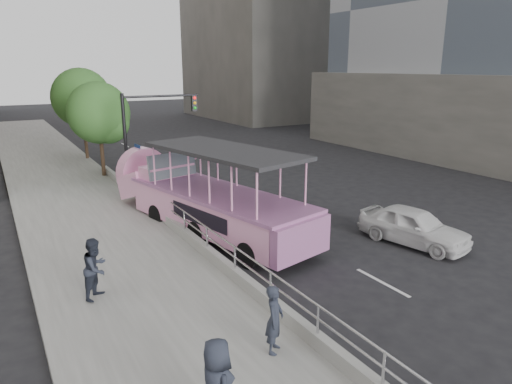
{
  "coord_description": "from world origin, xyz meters",
  "views": [
    {
      "loc": [
        -8.95,
        -11.15,
        6.49
      ],
      "look_at": [
        -0.86,
        2.61,
        2.09
      ],
      "focal_mm": 32.0,
      "sensor_mm": 36.0,
      "label": 1
    }
  ],
  "objects_px": {
    "pedestrian_near": "(274,319)",
    "parking_sign": "(139,168)",
    "pedestrian_mid": "(96,268)",
    "car": "(414,226)",
    "traffic_signal": "(147,126)",
    "street_tree_near": "(101,115)",
    "duck_boat": "(202,199)",
    "street_tree_far": "(83,100)"
  },
  "relations": [
    {
      "from": "parking_sign",
      "to": "street_tree_far",
      "type": "distance_m",
      "value": 12.18
    },
    {
      "from": "pedestrian_near",
      "to": "pedestrian_mid",
      "type": "distance_m",
      "value": 5.42
    },
    {
      "from": "duck_boat",
      "to": "street_tree_near",
      "type": "distance_m",
      "value": 11.02
    },
    {
      "from": "pedestrian_near",
      "to": "traffic_signal",
      "type": "distance_m",
      "value": 16.47
    },
    {
      "from": "street_tree_far",
      "to": "pedestrian_mid",
      "type": "bearing_deg",
      "value": -100.32
    },
    {
      "from": "pedestrian_near",
      "to": "duck_boat",
      "type": "bearing_deg",
      "value": 30.86
    },
    {
      "from": "pedestrian_near",
      "to": "parking_sign",
      "type": "distance_m",
      "value": 13.69
    },
    {
      "from": "traffic_signal",
      "to": "street_tree_near",
      "type": "distance_m",
      "value": 3.8
    },
    {
      "from": "duck_boat",
      "to": "pedestrian_near",
      "type": "bearing_deg",
      "value": -104.05
    },
    {
      "from": "pedestrian_near",
      "to": "pedestrian_mid",
      "type": "relative_size",
      "value": 0.92
    },
    {
      "from": "pedestrian_mid",
      "to": "street_tree_near",
      "type": "bearing_deg",
      "value": 29.45
    },
    {
      "from": "pedestrian_near",
      "to": "traffic_signal",
      "type": "height_order",
      "value": "traffic_signal"
    },
    {
      "from": "traffic_signal",
      "to": "street_tree_near",
      "type": "xyz_separation_m",
      "value": [
        -1.6,
        3.43,
        0.32
      ]
    },
    {
      "from": "car",
      "to": "traffic_signal",
      "type": "height_order",
      "value": "traffic_signal"
    },
    {
      "from": "pedestrian_near",
      "to": "street_tree_far",
      "type": "xyz_separation_m",
      "value": [
        0.95,
        25.55,
        3.21
      ]
    },
    {
      "from": "car",
      "to": "parking_sign",
      "type": "bearing_deg",
      "value": 113.41
    },
    {
      "from": "car",
      "to": "street_tree_near",
      "type": "height_order",
      "value": "street_tree_near"
    },
    {
      "from": "parking_sign",
      "to": "traffic_signal",
      "type": "xyz_separation_m",
      "value": [
        1.29,
        2.5,
        1.66
      ]
    },
    {
      "from": "duck_boat",
      "to": "pedestrian_near",
      "type": "height_order",
      "value": "duck_boat"
    },
    {
      "from": "pedestrian_near",
      "to": "street_tree_near",
      "type": "distance_m",
      "value": 19.76
    },
    {
      "from": "duck_boat",
      "to": "pedestrian_near",
      "type": "distance_m",
      "value": 9.2
    },
    {
      "from": "pedestrian_near",
      "to": "parking_sign",
      "type": "relative_size",
      "value": 0.54
    },
    {
      "from": "traffic_signal",
      "to": "street_tree_far",
      "type": "xyz_separation_m",
      "value": [
        -1.4,
        9.43,
        0.81
      ]
    },
    {
      "from": "pedestrian_mid",
      "to": "street_tree_far",
      "type": "xyz_separation_m",
      "value": [
        3.82,
        20.96,
        3.14
      ]
    },
    {
      "from": "street_tree_near",
      "to": "traffic_signal",
      "type": "bearing_deg",
      "value": -65.02
    },
    {
      "from": "pedestrian_near",
      "to": "pedestrian_mid",
      "type": "xyz_separation_m",
      "value": [
        -2.87,
        4.59,
        0.07
      ]
    },
    {
      "from": "pedestrian_mid",
      "to": "pedestrian_near",
      "type": "bearing_deg",
      "value": -104.97
    },
    {
      "from": "parking_sign",
      "to": "street_tree_far",
      "type": "bearing_deg",
      "value": 90.5
    },
    {
      "from": "pedestrian_mid",
      "to": "traffic_signal",
      "type": "relative_size",
      "value": 0.33
    },
    {
      "from": "duck_boat",
      "to": "car",
      "type": "bearing_deg",
      "value": -41.7
    },
    {
      "from": "pedestrian_mid",
      "to": "duck_boat",
      "type": "bearing_deg",
      "value": -6.63
    },
    {
      "from": "car",
      "to": "traffic_signal",
      "type": "relative_size",
      "value": 0.8
    },
    {
      "from": "car",
      "to": "traffic_signal",
      "type": "bearing_deg",
      "value": 103.15
    },
    {
      "from": "traffic_signal",
      "to": "street_tree_near",
      "type": "height_order",
      "value": "street_tree_near"
    },
    {
      "from": "duck_boat",
      "to": "traffic_signal",
      "type": "bearing_deg",
      "value": 89.09
    },
    {
      "from": "traffic_signal",
      "to": "street_tree_far",
      "type": "relative_size",
      "value": 0.81
    },
    {
      "from": "street_tree_near",
      "to": "street_tree_far",
      "type": "relative_size",
      "value": 0.89
    },
    {
      "from": "duck_boat",
      "to": "street_tree_far",
      "type": "xyz_separation_m",
      "value": [
        -1.28,
        16.63,
        2.99
      ]
    },
    {
      "from": "street_tree_far",
      "to": "parking_sign",
      "type": "bearing_deg",
      "value": -89.5
    },
    {
      "from": "car",
      "to": "parking_sign",
      "type": "relative_size",
      "value": 1.4
    },
    {
      "from": "pedestrian_mid",
      "to": "parking_sign",
      "type": "height_order",
      "value": "parking_sign"
    },
    {
      "from": "pedestrian_mid",
      "to": "street_tree_far",
      "type": "distance_m",
      "value": 21.54
    }
  ]
}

